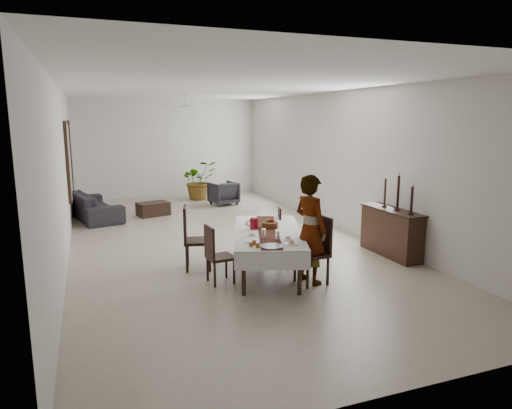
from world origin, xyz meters
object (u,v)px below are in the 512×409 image
Objects in this scene: red_pitcher at (254,224)px; sofa at (95,206)px; woman at (310,229)px; dining_table_top at (268,233)px; sideboard_body at (391,233)px.

red_pitcher is 0.08× the size of sofa.
woman is at bearing -56.39° from red_pitcher.
dining_table_top reaches higher than sofa.
dining_table_top is at bearing -49.91° from red_pitcher.
dining_table_top is 2.56m from sideboard_body.
red_pitcher is 5.86m from sofa.
red_pitcher is 0.11× the size of woman.
woman is 2.29m from sideboard_body.
red_pitcher is 2.76m from sideboard_body.
woman reaches higher than red_pitcher.
red_pitcher is (-0.18, 0.21, 0.13)m from dining_table_top.
woman reaches higher than dining_table_top.
sofa is (-3.10, 6.19, -0.53)m from woman.
dining_table_top is 1.56× the size of sideboard_body.
red_pitcher is 0.13× the size of sideboard_body.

